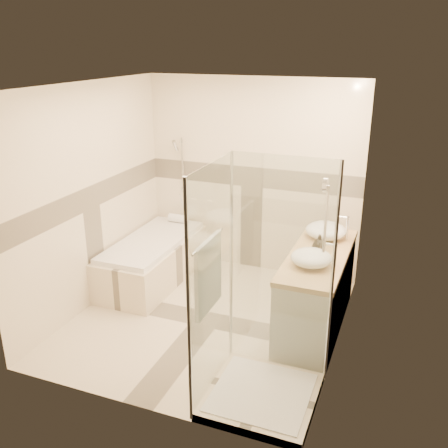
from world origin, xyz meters
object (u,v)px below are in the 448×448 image
(vanity, at_px, (317,290))
(vessel_sink_far, at_px, (311,258))
(vessel_sink_near, at_px, (326,230))
(amenity_bottle_b, at_px, (319,243))
(amenity_bottle_a, at_px, (317,247))
(bathtub, at_px, (153,258))
(shower_enclosure, at_px, (252,342))

(vanity, bearing_deg, vessel_sink_far, -93.57)
(vessel_sink_near, xyz_separation_m, vessel_sink_far, (0.00, -0.77, -0.01))
(vessel_sink_far, relative_size, amenity_bottle_b, 2.36)
(amenity_bottle_a, bearing_deg, bathtub, 169.07)
(bathtub, xyz_separation_m, amenity_bottle_b, (2.13, -0.27, 0.63))
(bathtub, xyz_separation_m, vessel_sink_near, (2.13, 0.10, 0.63))
(bathtub, relative_size, vanity, 1.05)
(bathtub, height_order, amenity_bottle_b, amenity_bottle_b)
(vessel_sink_far, bearing_deg, amenity_bottle_a, 90.00)
(bathtub, height_order, vessel_sink_near, vessel_sink_near)
(shower_enclosure, distance_m, amenity_bottle_a, 1.31)
(bathtub, xyz_separation_m, amenity_bottle_a, (2.13, -0.41, 0.63))
(bathtub, xyz_separation_m, vessel_sink_far, (2.13, -0.67, 0.62))
(vanity, xyz_separation_m, amenity_bottle_a, (-0.02, -0.06, 0.51))
(vessel_sink_near, height_order, amenity_bottle_b, vessel_sink_near)
(vanity, xyz_separation_m, amenity_bottle_b, (-0.02, 0.08, 0.51))
(vanity, xyz_separation_m, vessel_sink_far, (-0.02, -0.32, 0.50))
(bathtub, distance_m, amenity_bottle_b, 2.24)
(amenity_bottle_a, bearing_deg, shower_enclosure, -102.71)
(vessel_sink_near, xyz_separation_m, amenity_bottle_b, (0.00, -0.36, -0.00))
(vanity, distance_m, amenity_bottle_b, 0.52)
(vessel_sink_near, relative_size, amenity_bottle_a, 2.52)
(vessel_sink_near, relative_size, amenity_bottle_b, 2.61)
(vessel_sink_near, bearing_deg, shower_enclosure, -99.02)
(amenity_bottle_b, bearing_deg, vessel_sink_near, 90.00)
(bathtub, distance_m, shower_enclosure, 2.47)
(vanity, height_order, shower_enclosure, shower_enclosure)
(vanity, bearing_deg, bathtub, 170.75)
(vessel_sink_far, distance_m, amenity_bottle_a, 0.26)
(bathtub, relative_size, vessel_sink_far, 4.27)
(vanity, bearing_deg, vessel_sink_near, 92.56)
(bathtub, xyz_separation_m, shower_enclosure, (1.86, -1.62, 0.20))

